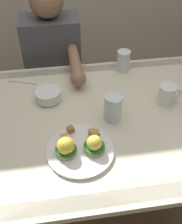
{
  "coord_description": "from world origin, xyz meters",
  "views": [
    {
      "loc": [
        -0.18,
        -0.86,
        1.58
      ],
      "look_at": [
        -0.05,
        0.0,
        0.78
      ],
      "focal_mm": 42.93,
      "sensor_mm": 36.0,
      "label": 1
    }
  ],
  "objects_px": {
    "fruit_bowl": "(48,95)",
    "water_glass_near": "(113,109)",
    "diner_person": "(54,66)",
    "dining_table": "(101,133)",
    "coffee_mug": "(167,94)",
    "water_glass_far": "(123,62)",
    "eggs_benedict_plate": "(80,148)",
    "fork": "(20,82)"
  },
  "relations": [
    {
      "from": "coffee_mug",
      "to": "water_glass_near",
      "type": "height_order",
      "value": "water_glass_near"
    },
    {
      "from": "coffee_mug",
      "to": "diner_person",
      "type": "distance_m",
      "value": 0.76
    },
    {
      "from": "fruit_bowl",
      "to": "diner_person",
      "type": "distance_m",
      "value": 0.46
    },
    {
      "from": "fruit_bowl",
      "to": "coffee_mug",
      "type": "height_order",
      "value": "coffee_mug"
    },
    {
      "from": "water_glass_far",
      "to": "diner_person",
      "type": "distance_m",
      "value": 0.47
    },
    {
      "from": "fork",
      "to": "eggs_benedict_plate",
      "type": "bearing_deg",
      "value": -63.65
    },
    {
      "from": "eggs_benedict_plate",
      "to": "diner_person",
      "type": "xyz_separation_m",
      "value": [
        -0.07,
        0.78,
        -0.11
      ]
    },
    {
      "from": "water_glass_far",
      "to": "fork",
      "type": "bearing_deg",
      "value": -176.83
    },
    {
      "from": "dining_table",
      "to": "water_glass_far",
      "type": "relative_size",
      "value": 10.42
    },
    {
      "from": "dining_table",
      "to": "fruit_bowl",
      "type": "height_order",
      "value": "fruit_bowl"
    },
    {
      "from": "fruit_bowl",
      "to": "fork",
      "type": "bearing_deg",
      "value": 129.77
    },
    {
      "from": "coffee_mug",
      "to": "diner_person",
      "type": "relative_size",
      "value": 0.1
    },
    {
      "from": "fruit_bowl",
      "to": "fork",
      "type": "distance_m",
      "value": 0.23
    },
    {
      "from": "water_glass_far",
      "to": "eggs_benedict_plate",
      "type": "bearing_deg",
      "value": -119.25
    },
    {
      "from": "coffee_mug",
      "to": "water_glass_far",
      "type": "height_order",
      "value": "water_glass_far"
    },
    {
      "from": "coffee_mug",
      "to": "water_glass_far",
      "type": "relative_size",
      "value": 0.97
    },
    {
      "from": "fruit_bowl",
      "to": "water_glass_far",
      "type": "relative_size",
      "value": 1.04
    },
    {
      "from": "coffee_mug",
      "to": "fork",
      "type": "relative_size",
      "value": 0.74
    },
    {
      "from": "fork",
      "to": "water_glass_far",
      "type": "height_order",
      "value": "water_glass_far"
    },
    {
      "from": "fruit_bowl",
      "to": "dining_table",
      "type": "bearing_deg",
      "value": -34.43
    },
    {
      "from": "water_glass_near",
      "to": "diner_person",
      "type": "distance_m",
      "value": 0.67
    },
    {
      "from": "dining_table",
      "to": "fruit_bowl",
      "type": "relative_size",
      "value": 10.0
    },
    {
      "from": "coffee_mug",
      "to": "water_glass_far",
      "type": "distance_m",
      "value": 0.33
    },
    {
      "from": "diner_person",
      "to": "fruit_bowl",
      "type": "bearing_deg",
      "value": -94.92
    },
    {
      "from": "coffee_mug",
      "to": "fruit_bowl",
      "type": "bearing_deg",
      "value": 170.01
    },
    {
      "from": "dining_table",
      "to": "diner_person",
      "type": "distance_m",
      "value": 0.63
    },
    {
      "from": "coffee_mug",
      "to": "fork",
      "type": "xyz_separation_m",
      "value": [
        -0.7,
        0.27,
        -0.05
      ]
    },
    {
      "from": "coffee_mug",
      "to": "fork",
      "type": "height_order",
      "value": "coffee_mug"
    },
    {
      "from": "eggs_benedict_plate",
      "to": "water_glass_near",
      "type": "distance_m",
      "value": 0.24
    },
    {
      "from": "water_glass_far",
      "to": "fruit_bowl",
      "type": "bearing_deg",
      "value": -153.97
    },
    {
      "from": "fork",
      "to": "water_glass_near",
      "type": "relative_size",
      "value": 1.2
    },
    {
      "from": "fruit_bowl",
      "to": "water_glass_near",
      "type": "xyz_separation_m",
      "value": [
        0.28,
        -0.17,
        0.02
      ]
    },
    {
      "from": "eggs_benedict_plate",
      "to": "coffee_mug",
      "type": "height_order",
      "value": "coffee_mug"
    },
    {
      "from": "dining_table",
      "to": "water_glass_far",
      "type": "distance_m",
      "value": 0.43
    },
    {
      "from": "dining_table",
      "to": "fork",
      "type": "relative_size",
      "value": 7.96
    },
    {
      "from": "dining_table",
      "to": "fork",
      "type": "height_order",
      "value": "fork"
    },
    {
      "from": "dining_table",
      "to": "diner_person",
      "type": "bearing_deg",
      "value": 107.81
    },
    {
      "from": "coffee_mug",
      "to": "diner_person",
      "type": "height_order",
      "value": "diner_person"
    },
    {
      "from": "fork",
      "to": "water_glass_far",
      "type": "xyz_separation_m",
      "value": [
        0.56,
        0.03,
        0.05
      ]
    },
    {
      "from": "fruit_bowl",
      "to": "fork",
      "type": "relative_size",
      "value": 0.8
    },
    {
      "from": "water_glass_near",
      "to": "diner_person",
      "type": "relative_size",
      "value": 0.11
    },
    {
      "from": "diner_person",
      "to": "dining_table",
      "type": "bearing_deg",
      "value": -72.19
    }
  ]
}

